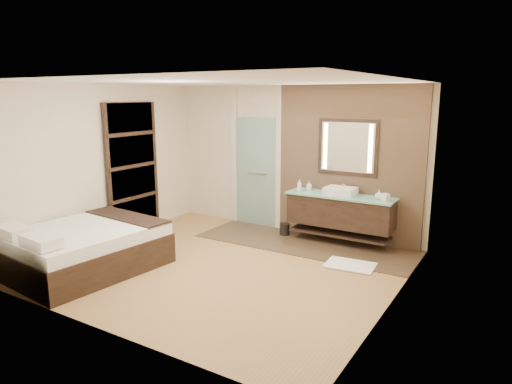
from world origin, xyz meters
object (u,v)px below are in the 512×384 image
Objects in this scene: vanity at (340,211)px; mirror_unit at (348,147)px; bed at (85,248)px; waste_bin at (285,229)px.

mirror_unit is (0.00, 0.24, 1.07)m from vanity.
bed is (-2.75, -3.08, -0.25)m from vanity.
mirror_unit is at bearing 90.00° from vanity.
vanity is at bearing 53.77° from bed.
waste_bin is (-1.03, -0.07, -0.47)m from vanity.
vanity reaches higher than bed.
mirror_unit reaches higher than bed.
vanity is 1.75× the size of mirror_unit.
mirror_unit is 1.88m from waste_bin.
bed is 3.47m from waste_bin.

